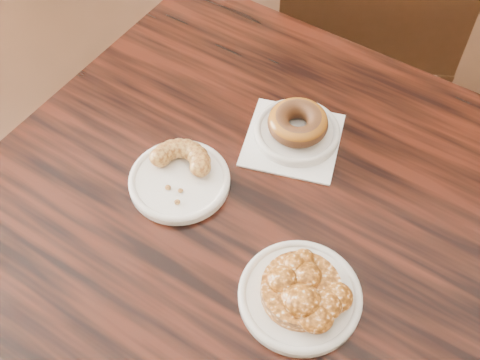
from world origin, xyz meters
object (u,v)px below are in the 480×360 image
(chair_far, at_px, (360,20))
(glazed_donut, at_px, (298,123))
(cafe_table, at_px, (248,297))
(cruller_fragment, at_px, (178,173))
(apple_fritter, at_px, (301,288))

(chair_far, xyz_separation_m, glazed_donut, (-0.03, -0.72, 0.33))
(cafe_table, bearing_deg, chair_far, 101.38)
(glazed_donut, distance_m, cruller_fragment, 0.22)
(apple_fritter, bearing_deg, cafe_table, 128.46)
(apple_fritter, bearing_deg, glazed_donut, 104.60)
(chair_far, bearing_deg, cafe_table, 73.09)
(cafe_table, bearing_deg, glazed_donut, 90.64)
(cruller_fragment, bearing_deg, cafe_table, 3.64)
(cruller_fragment, bearing_deg, apple_fritter, -30.92)
(cafe_table, bearing_deg, apple_fritter, -35.33)
(glazed_donut, bearing_deg, chair_far, 87.44)
(cafe_table, distance_m, apple_fritter, 0.45)
(apple_fritter, distance_m, cruller_fragment, 0.28)
(glazed_donut, xyz_separation_m, cruller_fragment, (-0.16, -0.16, -0.01))
(glazed_donut, relative_size, cruller_fragment, 0.89)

